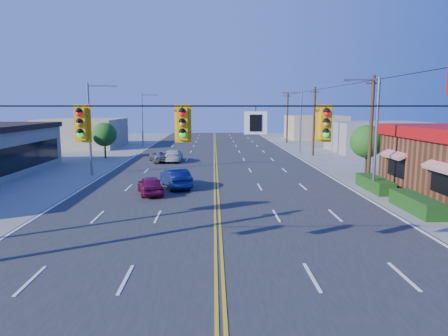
{
  "coord_description": "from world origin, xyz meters",
  "views": [
    {
      "loc": [
        -0.18,
        -13.16,
        5.96
      ],
      "look_at": [
        0.46,
        11.47,
        2.2
      ],
      "focal_mm": 32.0,
      "sensor_mm": 36.0,
      "label": 1
    }
  ],
  "objects_px": {
    "signal_span": "(216,140)",
    "car_blue": "(176,179)",
    "car_silver": "(161,157)",
    "car_white": "(174,156)",
    "car_magenta": "(150,186)"
  },
  "relations": [
    {
      "from": "signal_span",
      "to": "car_silver",
      "type": "bearing_deg",
      "value": 101.0
    },
    {
      "from": "car_blue",
      "to": "car_silver",
      "type": "bearing_deg",
      "value": -97.56
    },
    {
      "from": "car_magenta",
      "to": "car_blue",
      "type": "bearing_deg",
      "value": -139.15
    },
    {
      "from": "car_magenta",
      "to": "car_white",
      "type": "xyz_separation_m",
      "value": [
        -0.06,
        16.71,
        0.02
      ]
    },
    {
      "from": "signal_span",
      "to": "car_blue",
      "type": "relative_size",
      "value": 5.65
    },
    {
      "from": "signal_span",
      "to": "car_silver",
      "type": "relative_size",
      "value": 5.55
    },
    {
      "from": "car_magenta",
      "to": "car_blue",
      "type": "xyz_separation_m",
      "value": [
        1.51,
        2.3,
        0.08
      ]
    },
    {
      "from": "car_magenta",
      "to": "car_silver",
      "type": "height_order",
      "value": "car_magenta"
    },
    {
      "from": "car_magenta",
      "to": "signal_span",
      "type": "bearing_deg",
      "value": 91.9
    },
    {
      "from": "car_blue",
      "to": "car_silver",
      "type": "distance_m",
      "value": 14.57
    },
    {
      "from": "signal_span",
      "to": "car_blue",
      "type": "distance_m",
      "value": 16.84
    },
    {
      "from": "signal_span",
      "to": "car_magenta",
      "type": "distance_m",
      "value": 15.06
    },
    {
      "from": "car_magenta",
      "to": "car_white",
      "type": "distance_m",
      "value": 16.71
    },
    {
      "from": "car_silver",
      "to": "signal_span",
      "type": "bearing_deg",
      "value": 82.72
    },
    {
      "from": "car_white",
      "to": "signal_span",
      "type": "bearing_deg",
      "value": 97.36
    }
  ]
}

